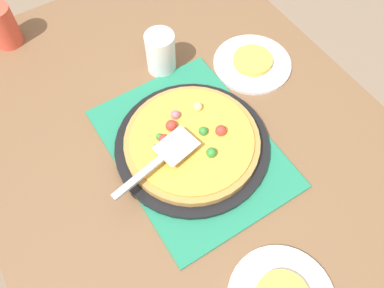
{
  "coord_description": "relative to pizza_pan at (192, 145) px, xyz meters",
  "views": [
    {
      "loc": [
        -0.42,
        0.27,
        1.6
      ],
      "look_at": [
        0.0,
        0.0,
        0.77
      ],
      "focal_mm": 37.14,
      "sensor_mm": 36.0,
      "label": 1
    }
  ],
  "objects": [
    {
      "name": "ground_plane",
      "position": [
        0.0,
        0.0,
        -0.76
      ],
      "size": [
        8.0,
        8.0,
        0.0
      ],
      "primitive_type": "plane",
      "color": "#84705B"
    },
    {
      "name": "dining_table",
      "position": [
        0.0,
        0.0,
        -0.12
      ],
      "size": [
        1.4,
        1.0,
        0.75
      ],
      "color": "brown",
      "rests_on": "ground_plane"
    },
    {
      "name": "placemat",
      "position": [
        0.0,
        0.0,
        -0.01
      ],
      "size": [
        0.48,
        0.36,
        0.01
      ],
      "primitive_type": "cube",
      "color": "#237F5B",
      "rests_on": "dining_table"
    },
    {
      "name": "pizza_pan",
      "position": [
        0.0,
        0.0,
        0.0
      ],
      "size": [
        0.38,
        0.38,
        0.01
      ],
      "primitive_type": "cylinder",
      "color": "black",
      "rests_on": "placemat"
    },
    {
      "name": "pizza",
      "position": [
        0.0,
        -0.0,
        0.02
      ],
      "size": [
        0.33,
        0.33,
        0.05
      ],
      "color": "#B78442",
      "rests_on": "pizza_pan"
    },
    {
      "name": "plate_near_left",
      "position": [
        0.14,
        -0.29,
        -0.01
      ],
      "size": [
        0.22,
        0.22,
        0.01
      ],
      "primitive_type": "cylinder",
      "color": "white",
      "rests_on": "dining_table"
    },
    {
      "name": "served_slice_left",
      "position": [
        0.14,
        -0.29,
        0.01
      ],
      "size": [
        0.11,
        0.11,
        0.02
      ],
      "primitive_type": "cylinder",
      "color": "#EAB747",
      "rests_on": "plate_near_left"
    },
    {
      "name": "cup_near",
      "position": [
        0.27,
        -0.07,
        0.05
      ],
      "size": [
        0.08,
        0.08,
        0.12
      ],
      "primitive_type": "cylinder",
      "color": "white",
      "rests_on": "dining_table"
    },
    {
      "name": "cup_far",
      "position": [
        0.6,
        0.26,
        0.05
      ],
      "size": [
        0.08,
        0.08,
        0.12
      ],
      "primitive_type": "cylinder",
      "color": "#E04C38",
      "rests_on": "dining_table"
    },
    {
      "name": "pizza_server",
      "position": [
        -0.02,
        0.1,
        0.06
      ],
      "size": [
        0.09,
        0.23,
        0.01
      ],
      "color": "silver",
      "rests_on": "pizza"
    }
  ]
}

